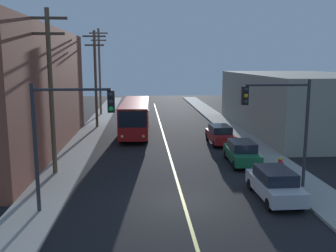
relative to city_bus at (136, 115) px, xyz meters
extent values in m
plane|color=black|center=(2.71, -18.54, -1.82)|extent=(120.00, 120.00, 0.00)
cube|color=gray|center=(-4.54, -8.54, -1.74)|extent=(2.50, 90.00, 0.15)
cube|color=gray|center=(9.96, -8.54, -1.74)|extent=(2.50, 90.00, 0.15)
cube|color=#D8CC4C|center=(2.71, -3.54, -1.81)|extent=(0.16, 60.00, 0.01)
cube|color=black|center=(-5.83, -7.02, -0.22)|extent=(0.06, 16.28, 1.30)
cube|color=black|center=(-5.83, -7.02, 2.98)|extent=(0.06, 16.28, 1.30)
cube|color=black|center=(-5.83, -7.02, 6.18)|extent=(0.06, 16.28, 1.30)
cube|color=gray|center=(17.21, 0.75, 1.11)|extent=(12.00, 22.10, 5.86)
cube|color=black|center=(11.25, 0.75, -0.22)|extent=(0.06, 15.47, 1.30)
cube|color=maroon|center=(0.00, 0.01, 0.01)|extent=(2.86, 12.06, 2.75)
cube|color=black|center=(-0.15, -5.96, 0.53)|extent=(2.35, 0.14, 1.40)
cube|color=black|center=(0.15, 5.99, 0.63)|extent=(2.30, 0.14, 1.10)
cube|color=black|center=(-1.25, 0.05, 0.53)|extent=(0.32, 10.20, 1.10)
cube|color=black|center=(1.25, -0.02, 0.53)|extent=(0.32, 10.20, 1.10)
cube|color=orange|center=(-0.15, -5.95, 1.13)|extent=(1.79, 0.11, 0.30)
sphere|color=#F9D872|center=(-1.05, -5.98, -0.92)|extent=(0.24, 0.24, 0.24)
sphere|color=#F9D872|center=(0.74, -6.03, -0.92)|extent=(0.24, 0.24, 0.24)
cylinder|color=black|center=(-1.23, -4.16, -1.32)|extent=(0.33, 1.01, 1.00)
cylinder|color=black|center=(1.02, -4.21, -1.32)|extent=(0.33, 1.01, 1.00)
cylinder|color=black|center=(-1.03, 3.54, -1.32)|extent=(0.33, 1.01, 1.00)
cylinder|color=black|center=(1.22, 3.48, -1.32)|extent=(0.33, 1.01, 1.00)
cube|color=#B7B7BC|center=(7.48, -18.62, -1.15)|extent=(1.84, 4.42, 0.70)
cube|color=black|center=(7.48, -18.62, -0.50)|extent=(1.65, 2.48, 0.60)
cylinder|color=black|center=(6.69, -20.13, -1.50)|extent=(0.23, 0.64, 0.64)
cylinder|color=black|center=(8.29, -20.11, -1.50)|extent=(0.23, 0.64, 0.64)
cylinder|color=black|center=(6.66, -17.13, -1.50)|extent=(0.23, 0.64, 0.64)
cylinder|color=black|center=(8.26, -17.11, -1.50)|extent=(0.23, 0.64, 0.64)
cube|color=#196038|center=(7.58, -11.80, -1.15)|extent=(1.94, 4.45, 0.70)
cube|color=black|center=(7.58, -11.80, -0.50)|extent=(1.70, 2.51, 0.60)
cylinder|color=black|center=(6.73, -13.27, -1.50)|extent=(0.24, 0.65, 0.64)
cylinder|color=black|center=(8.33, -13.32, -1.50)|extent=(0.24, 0.65, 0.64)
cylinder|color=black|center=(6.82, -10.28, -1.50)|extent=(0.24, 0.65, 0.64)
cylinder|color=black|center=(8.42, -10.33, -1.50)|extent=(0.24, 0.65, 0.64)
cube|color=maroon|center=(7.40, -5.29, -1.15)|extent=(1.89, 4.44, 0.70)
cube|color=black|center=(7.40, -5.29, -0.50)|extent=(1.67, 2.50, 0.60)
cylinder|color=black|center=(6.64, -6.81, -1.50)|extent=(0.23, 0.64, 0.64)
cylinder|color=black|center=(8.23, -6.77, -1.50)|extent=(0.23, 0.64, 0.64)
cylinder|color=black|center=(6.57, -3.81, -1.50)|extent=(0.23, 0.64, 0.64)
cylinder|color=black|center=(8.17, -3.77, -1.50)|extent=(0.23, 0.64, 0.64)
cylinder|color=brown|center=(-4.88, -13.51, 3.37)|extent=(0.28, 0.28, 10.08)
cube|color=#4C3D2D|center=(-4.88, -13.51, 7.81)|extent=(2.40, 0.16, 0.16)
cube|color=#4C3D2D|center=(-4.88, -13.51, 6.91)|extent=(2.00, 0.16, 0.16)
cylinder|color=brown|center=(-4.21, 3.34, 3.39)|extent=(0.28, 0.28, 10.12)
cube|color=#4C3D2D|center=(-4.21, 3.34, 7.85)|extent=(2.40, 0.16, 0.16)
cube|color=#4C3D2D|center=(-4.21, 3.34, 6.95)|extent=(2.00, 0.16, 0.16)
cylinder|color=brown|center=(-4.86, 13.26, 3.91)|extent=(0.28, 0.28, 11.15)
cube|color=#4C3D2D|center=(-4.86, 13.26, 8.88)|extent=(2.40, 0.16, 0.16)
cube|color=#4C3D2D|center=(-4.86, 13.26, 7.98)|extent=(2.00, 0.16, 0.16)
cylinder|color=#2D2D33|center=(-4.24, -19.68, 1.33)|extent=(0.18, 0.18, 6.00)
cylinder|color=#2D2D33|center=(-2.49, -19.68, 4.03)|extent=(3.50, 0.12, 0.12)
cube|color=black|center=(-0.74, -19.68, 3.48)|extent=(0.32, 0.36, 1.00)
sphere|color=#2D2D2D|center=(-0.74, -19.87, 3.80)|extent=(0.22, 0.22, 0.22)
sphere|color=#2D2D2D|center=(-0.74, -19.87, 3.48)|extent=(0.22, 0.22, 0.22)
sphere|color=green|center=(-0.74, -19.87, 3.16)|extent=(0.22, 0.22, 0.22)
cylinder|color=#2D2D33|center=(9.66, -17.16, 1.33)|extent=(0.18, 0.18, 6.00)
cylinder|color=#2D2D33|center=(7.91, -17.16, 4.03)|extent=(3.50, 0.12, 0.12)
cube|color=black|center=(6.16, -17.16, 3.48)|extent=(0.32, 0.36, 1.00)
sphere|color=#2D2D2D|center=(6.16, -17.35, 3.80)|extent=(0.22, 0.22, 0.22)
sphere|color=#F2A519|center=(6.16, -17.35, 3.48)|extent=(0.22, 0.22, 0.22)
sphere|color=#2D2D2D|center=(6.16, -17.35, 3.16)|extent=(0.22, 0.22, 0.22)
cylinder|color=red|center=(9.56, -13.89, -1.32)|extent=(0.26, 0.26, 0.70)
sphere|color=gold|center=(9.56, -13.89, -0.95)|extent=(0.24, 0.24, 0.24)
cylinder|color=red|center=(9.40, -13.89, -1.22)|extent=(0.12, 0.10, 0.10)
cylinder|color=red|center=(9.72, -13.89, -1.22)|extent=(0.12, 0.10, 0.10)
camera|label=1|loc=(0.67, -36.73, 5.28)|focal=39.90mm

